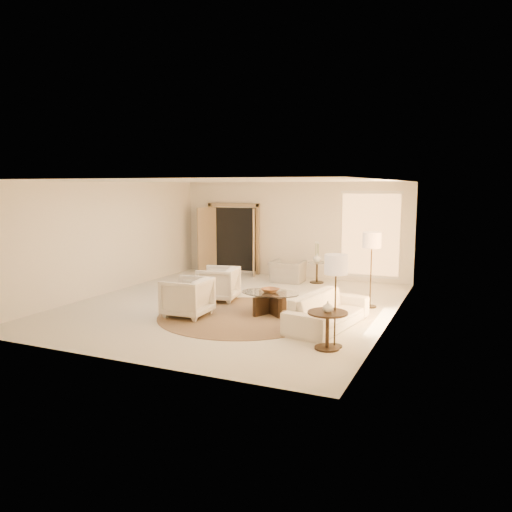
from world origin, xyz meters
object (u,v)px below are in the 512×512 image
at_px(armchair_left, 218,282).
at_px(side_vase, 317,258).
at_px(side_table, 317,270).
at_px(bowl, 270,290).
at_px(end_table, 327,324).
at_px(floor_lamp_near, 372,244).
at_px(floor_lamp_far, 336,269).
at_px(sofa, 328,310).
at_px(coffee_table, 270,300).
at_px(end_vase, 328,307).
at_px(accent_chair, 288,268).
at_px(armchair_right, 187,295).

height_order(armchair_left, side_vase, armchair_left).
bearing_deg(side_table, bowl, -88.62).
distance_m(end_table, floor_lamp_near, 3.35).
height_order(side_table, floor_lamp_far, floor_lamp_far).
height_order(sofa, side_table, sofa).
xyz_separation_m(sofa, end_table, (0.36, -1.31, 0.12)).
distance_m(coffee_table, side_vase, 3.71).
bearing_deg(end_vase, accent_chair, 116.68).
distance_m(accent_chair, floor_lamp_far, 5.84).
distance_m(end_table, bowl, 2.49).
bearing_deg(floor_lamp_near, sofa, -103.34).
xyz_separation_m(coffee_table, floor_lamp_far, (1.83, -1.62, 1.05)).
distance_m(end_table, floor_lamp_far, 0.92).
distance_m(end_vase, side_vase, 5.75).
bearing_deg(bowl, armchair_right, -149.01).
relative_size(floor_lamp_near, floor_lamp_far, 1.07).
bearing_deg(armchair_left, floor_lamp_far, 45.78).
distance_m(bowl, side_vase, 3.69).
relative_size(accent_chair, side_vase, 3.75).
relative_size(sofa, floor_lamp_far, 1.38).
relative_size(side_table, bowl, 1.64).
bearing_deg(side_table, sofa, -70.37).
height_order(end_table, bowl, end_table).
xyz_separation_m(sofa, accent_chair, (-2.27, 3.91, 0.08)).
xyz_separation_m(floor_lamp_near, end_vase, (-0.09, -3.19, -0.72)).
height_order(side_table, side_vase, side_vase).
bearing_deg(bowl, floor_lamp_far, -41.49).
bearing_deg(accent_chair, side_vase, -165.77).
height_order(armchair_left, accent_chair, armchair_left).
bearing_deg(side_table, accent_chair, -164.40).
distance_m(armchair_right, bowl, 1.74).
bearing_deg(floor_lamp_far, bowl, 138.51).
height_order(end_table, floor_lamp_near, floor_lamp_near).
relative_size(accent_chair, bowl, 2.54).
bearing_deg(side_table, armchair_right, -107.06).
relative_size(armchair_left, floor_lamp_near, 0.52).
xyz_separation_m(end_table, side_table, (-1.84, 5.45, -0.08)).
distance_m(sofa, end_vase, 1.42).
relative_size(sofa, floor_lamp_near, 1.29).
distance_m(coffee_table, floor_lamp_near, 2.59).
relative_size(end_table, side_vase, 2.73).
distance_m(coffee_table, end_table, 2.49).
bearing_deg(floor_lamp_far, end_table, -120.48).
height_order(armchair_right, accent_chair, armchair_right).
bearing_deg(floor_lamp_near, bowl, -142.08).
bearing_deg(armchair_right, end_vase, 73.58).
distance_m(armchair_right, end_vase, 3.37).
distance_m(end_table, end_vase, 0.28).
xyz_separation_m(coffee_table, bowl, (0.00, 0.00, 0.21)).
bearing_deg(end_vase, armchair_left, 144.05).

